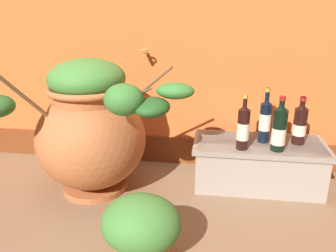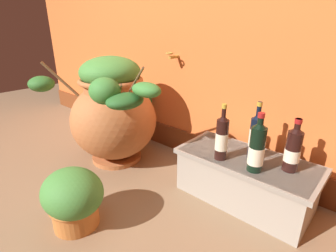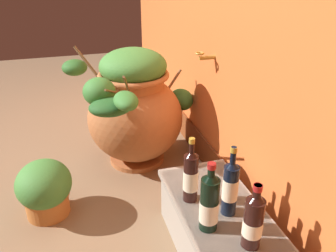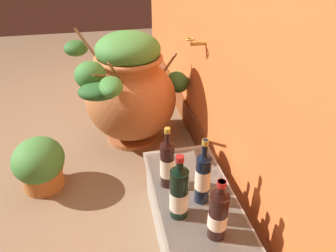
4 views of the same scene
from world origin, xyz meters
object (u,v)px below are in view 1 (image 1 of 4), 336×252
wine_bottle_middle (265,120)px  wine_bottle_right (300,123)px  terracotta_urn (92,128)px  wine_bottle_left (243,127)px  wine_bottle_back (279,128)px  potted_shrub (141,230)px

wine_bottle_middle → wine_bottle_right: (0.21, 0.00, -0.02)m
terracotta_urn → wine_bottle_middle: (1.01, 0.22, 0.03)m
wine_bottle_left → wine_bottle_right: bearing=21.4°
wine_bottle_middle → wine_bottle_right: bearing=0.3°
wine_bottle_right → wine_bottle_back: size_ratio=0.90×
terracotta_urn → wine_bottle_left: size_ratio=3.17×
wine_bottle_back → potted_shrub: size_ratio=0.93×
wine_bottle_back → potted_shrub: 0.99m
terracotta_urn → potted_shrub: 0.77m
wine_bottle_left → wine_bottle_back: bearing=2.5°
wine_bottle_middle → terracotta_urn: bearing=-167.8°
wine_bottle_left → wine_bottle_right: wine_bottle_left is taller
terracotta_urn → potted_shrub: bearing=-54.9°
terracotta_urn → wine_bottle_middle: size_ratio=3.08×
wine_bottle_middle → wine_bottle_left: bearing=-135.9°
wine_bottle_left → potted_shrub: size_ratio=0.95×
terracotta_urn → wine_bottle_left: terracotta_urn is taller
terracotta_urn → wine_bottle_right: 1.24m
wine_bottle_left → terracotta_urn: bearing=-174.4°
potted_shrub → terracotta_urn: bearing=125.1°
wine_bottle_left → wine_bottle_middle: size_ratio=0.97×
wine_bottle_left → wine_bottle_right: size_ratio=1.13×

